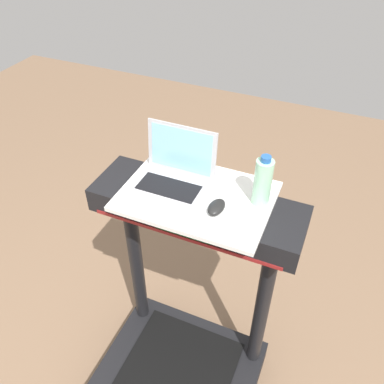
{
  "coord_description": "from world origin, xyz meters",
  "views": [
    {
      "loc": [
        0.47,
        -0.45,
        2.23
      ],
      "look_at": [
        0.0,
        0.65,
        1.23
      ],
      "focal_mm": 37.43,
      "sensor_mm": 36.0,
      "label": 1
    }
  ],
  "objects": [
    {
      "name": "water_bottle",
      "position": [
        0.25,
        0.75,
        1.28
      ],
      "size": [
        0.07,
        0.07,
        0.22
      ],
      "color": "#9EDBB2",
      "rests_on": "desk_board"
    },
    {
      "name": "laptop",
      "position": [
        -0.11,
        0.73,
        1.23
      ],
      "size": [
        0.31,
        0.24,
        0.23
      ],
      "rotation": [
        0.0,
        0.0,
        -0.01
      ],
      "color": "#B7B7BC",
      "rests_on": "desk_board"
    },
    {
      "name": "desk_board",
      "position": [
        0.0,
        0.7,
        1.17
      ],
      "size": [
        0.61,
        0.43,
        0.02
      ],
      "primitive_type": "cube",
      "color": "white",
      "rests_on": "treadmill_base"
    },
    {
      "name": "computer_mouse",
      "position": [
        0.11,
        0.64,
        1.2
      ],
      "size": [
        0.07,
        0.1,
        0.03
      ],
      "primitive_type": "ellipsoid",
      "rotation": [
        0.0,
        0.0,
        -0.06
      ],
      "color": "black",
      "rests_on": "desk_board"
    }
  ]
}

